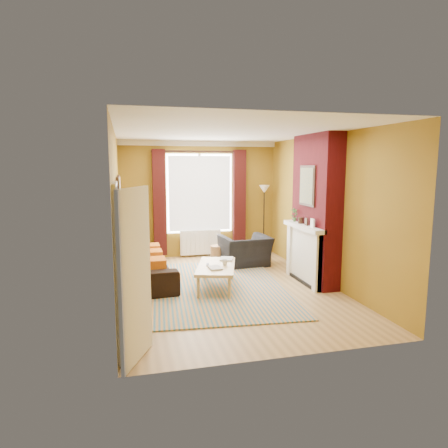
{
  "coord_description": "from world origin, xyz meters",
  "views": [
    {
      "loc": [
        -1.76,
        -6.84,
        2.23
      ],
      "look_at": [
        0.0,
        0.25,
        1.15
      ],
      "focal_mm": 32.0,
      "sensor_mm": 36.0,
      "label": 1
    }
  ],
  "objects": [
    {
      "name": "ground",
      "position": [
        0.0,
        0.0,
        0.0
      ],
      "size": [
        5.5,
        5.5,
        0.0
      ],
      "primitive_type": "plane",
      "color": "olive",
      "rests_on": "ground"
    },
    {
      "name": "room_walls",
      "position": [
        0.63,
        0.28,
        1.38
      ],
      "size": [
        3.82,
        5.54,
        2.83
      ],
      "color": "olive",
      "rests_on": "ground"
    },
    {
      "name": "striped_rug",
      "position": [
        -0.29,
        0.09,
        0.01
      ],
      "size": [
        2.95,
        3.89,
        0.02
      ],
      "rotation": [
        0.0,
        0.0,
        -0.08
      ],
      "color": "teal",
      "rests_on": "ground"
    },
    {
      "name": "sofa",
      "position": [
        -1.42,
        0.75,
        0.33
      ],
      "size": [
        1.03,
        2.31,
        0.66
      ],
      "primitive_type": "imported",
      "rotation": [
        0.0,
        0.0,
        1.64
      ],
      "color": "black",
      "rests_on": "ground"
    },
    {
      "name": "armchair",
      "position": [
        0.8,
        1.51,
        0.33
      ],
      "size": [
        1.11,
        0.99,
        0.67
      ],
      "primitive_type": "imported",
      "rotation": [
        0.0,
        0.0,
        3.24
      ],
      "color": "black",
      "rests_on": "ground"
    },
    {
      "name": "coffee_table",
      "position": [
        -0.2,
        0.02,
        0.39
      ],
      "size": [
        1.0,
        1.44,
        0.44
      ],
      "rotation": [
        0.0,
        0.0,
        -0.29
      ],
      "color": "tan",
      "rests_on": "ground"
    },
    {
      "name": "wicker_stool",
      "position": [
        0.25,
        1.89,
        0.2
      ],
      "size": [
        0.35,
        0.35,
        0.4
      ],
      "rotation": [
        0.0,
        0.0,
        -0.11
      ],
      "color": "#996D42",
      "rests_on": "ground"
    },
    {
      "name": "floor_lamp",
      "position": [
        1.55,
        2.4,
        1.38
      ],
      "size": [
        0.33,
        0.33,
        1.75
      ],
      "rotation": [
        0.0,
        0.0,
        -0.32
      ],
      "color": "black",
      "rests_on": "ground"
    },
    {
      "name": "book_a",
      "position": [
        -0.38,
        -0.21,
        0.45
      ],
      "size": [
        0.24,
        0.31,
        0.03
      ],
      "primitive_type": "imported",
      "rotation": [
        0.0,
        0.0,
        0.05
      ],
      "color": "#999999",
      "rests_on": "coffee_table"
    },
    {
      "name": "book_b",
      "position": [
        -0.02,
        0.45,
        0.45
      ],
      "size": [
        0.33,
        0.38,
        0.02
      ],
      "primitive_type": "imported",
      "rotation": [
        0.0,
        0.0,
        -0.33
      ],
      "color": "#999999",
      "rests_on": "coffee_table"
    },
    {
      "name": "mug",
      "position": [
        -0.05,
        -0.01,
        0.49
      ],
      "size": [
        0.12,
        0.12,
        0.1
      ],
      "primitive_type": "imported",
      "rotation": [
        0.0,
        0.0,
        -0.17
      ],
      "color": "#999999",
      "rests_on": "coffee_table"
    },
    {
      "name": "tv_remote",
      "position": [
        -0.35,
        0.08,
        0.45
      ],
      "size": [
        0.08,
        0.15,
        0.02
      ],
      "rotation": [
        0.0,
        0.0,
        -0.21
      ],
      "color": "#232325",
      "rests_on": "coffee_table"
    }
  ]
}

